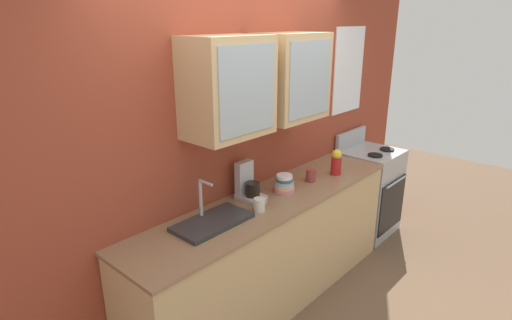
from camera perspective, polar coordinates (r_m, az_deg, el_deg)
name	(u,v)px	position (r m, az deg, el deg)	size (l,w,h in m)	color
ground_plane	(271,299)	(3.71, 2.03, -18.57)	(10.00, 10.00, 0.00)	brown
back_wall_unit	(244,126)	(3.25, -1.72, 4.75)	(5.19, 0.47, 2.78)	#993D28
counter	(271,251)	(3.45, 2.12, -12.41)	(2.62, 0.59, 0.93)	tan
stove_range	(368,191)	(4.70, 15.17, -4.14)	(0.60, 0.60, 1.11)	#ADAFB5
sink_faucet	(212,221)	(2.86, -6.06, -8.33)	(0.55, 0.29, 0.30)	#2D2D30
bowl_stack	(284,184)	(3.33, 3.90, -3.35)	(0.17, 0.17, 0.15)	#D87F84
vase	(336,162)	(3.75, 10.99, -0.29)	(0.09, 0.09, 0.23)	#B21E1E
cup_near_sink	(259,204)	(3.02, 0.47, -6.12)	(0.12, 0.08, 0.09)	silver
cup_near_bowls	(311,175)	(3.59, 7.57, -2.09)	(0.12, 0.08, 0.10)	#993838
coffee_maker	(248,185)	(3.21, -1.11, -3.44)	(0.17, 0.20, 0.29)	#B7B7BC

